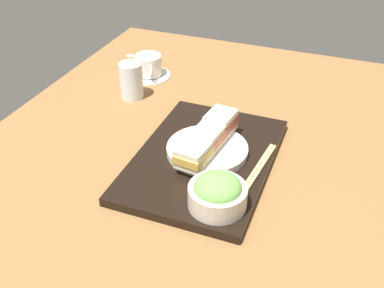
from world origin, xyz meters
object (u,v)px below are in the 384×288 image
sandwich_near (193,154)px  salad_bowl (218,193)px  sandwich_middle (208,138)px  teaspoon (134,55)px  sandwich_plate (207,150)px  chopsticks_pair (259,168)px  sandwich_far (220,123)px  drinking_glass (131,81)px  coffee_cup (149,67)px

sandwich_near → salad_bowl: 13.08cm
sandwich_middle → teaspoon: sandwich_middle is taller
sandwich_plate → salad_bowl: 18.60cm
sandwich_plate → chopsticks_pair: 13.17cm
sandwich_plate → teaspoon: 65.12cm
sandwich_far → drinking_glass: drinking_glass is taller
coffee_cup → teaspoon: 17.09cm
sandwich_near → drinking_glass: (28.55, 30.14, -0.83)cm
teaspoon → sandwich_near: bearing=-141.8°
sandwich_plate → sandwich_near: size_ratio=2.19×
coffee_cup → drinking_glass: bearing=-174.3°
sandwich_middle → salad_bowl: 18.46cm
sandwich_middle → coffee_cup: sandwich_middle is taller
chopsticks_pair → coffee_cup: 58.94cm
sandwich_plate → sandwich_middle: (0.00, 0.00, 3.27)cm
sandwich_middle → coffee_cup: size_ratio=0.66×
sandwich_plate → salad_bowl: salad_bowl is taller
sandwich_near → teaspoon: bearing=38.2°
teaspoon → drinking_glass: bearing=-153.6°
salad_bowl → chopsticks_pair: (14.76, -5.01, -2.95)cm
salad_bowl → teaspoon: 83.05cm
sandwich_far → chopsticks_pair: (-8.85, -12.19, -4.02)cm
sandwich_plate → sandwich_middle: sandwich_middle is taller
teaspoon → sandwich_far: bearing=-132.3°
drinking_glass → sandwich_far: bearing=-114.6°
salad_bowl → drinking_glass: bearing=45.6°
sandwich_near → sandwich_middle: bearing=-6.8°
chopsticks_pair → teaspoon: size_ratio=1.90×
sandwich_far → coffee_cup: bearing=49.2°
drinking_glass → sandwich_middle: bearing=-124.8°
sandwich_near → coffee_cup: sandwich_near is taller
chopsticks_pair → drinking_glass: drinking_glass is taller
chopsticks_pair → sandwich_near: bearing=110.4°
sandwich_near → coffee_cup: bearing=36.4°
sandwich_far → coffee_cup: (28.72, 33.21, -3.36)cm
chopsticks_pair → sandwich_plate: bearing=81.9°
sandwich_plate → chopsticks_pair: (-1.84, -13.03, -0.51)cm
sandwich_near → teaspoon: 70.11cm
sandwich_near → sandwich_far: size_ratio=0.98×
sandwich_plate → chopsticks_pair: sandwich_plate is taller
sandwich_far → teaspoon: size_ratio=0.87×
sandwich_middle → sandwich_far: size_ratio=1.00×
sandwich_near → drinking_glass: bearing=46.5°
sandwich_far → salad_bowl: 24.71cm
chopsticks_pair → coffee_cup: size_ratio=1.43×
sandwich_near → chopsticks_pair: bearing=-69.6°
sandwich_near → drinking_glass: drinking_glass is taller
sandwich_near → sandwich_middle: sandwich_middle is taller
sandwich_plate → sandwich_far: sandwich_far is taller
sandwich_near → salad_bowl: bearing=-137.3°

